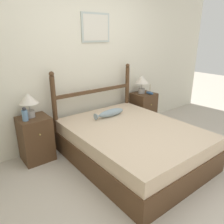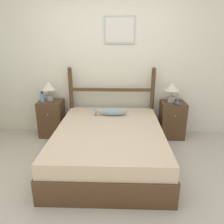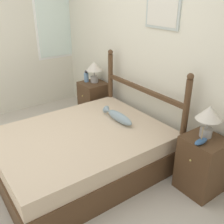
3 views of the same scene
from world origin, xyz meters
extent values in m
plane|color=#B7AD9E|center=(0.00, 0.00, 0.00)|extent=(16.00, 16.00, 0.00)
cube|color=beige|center=(0.00, 1.73, 1.27)|extent=(6.40, 0.06, 2.55)
cube|color=#ADB7B2|center=(0.23, 1.69, 1.82)|extent=(0.52, 0.02, 0.44)
cube|color=beige|center=(0.23, 1.68, 1.82)|extent=(0.46, 0.01, 0.38)
cube|color=white|center=(-2.10, 1.46, 1.44)|extent=(0.01, 0.86, 1.19)
cube|color=silver|center=(-2.09, 1.46, 1.44)|extent=(0.01, 0.78, 1.11)
cube|color=#4C331E|center=(0.10, 0.63, 0.16)|extent=(1.51, 1.95, 0.31)
cube|color=#CCB293|center=(0.10, 0.63, 0.41)|extent=(1.47, 1.91, 0.19)
cylinder|color=#4C331E|center=(-0.62, 1.57, 0.58)|extent=(0.07, 0.07, 1.16)
sphere|color=#4C331E|center=(-0.62, 1.57, 1.19)|extent=(0.07, 0.07, 0.07)
cylinder|color=#4C331E|center=(0.82, 1.57, 0.58)|extent=(0.07, 0.07, 1.16)
sphere|color=#4C331E|center=(0.82, 1.57, 1.19)|extent=(0.07, 0.07, 0.07)
cube|color=#4C331E|center=(0.10, 1.57, 0.84)|extent=(1.44, 0.05, 0.05)
cube|color=#4C331E|center=(-0.98, 1.48, 0.32)|extent=(0.41, 0.39, 0.64)
sphere|color=tan|center=(-0.98, 1.27, 0.46)|extent=(0.02, 0.02, 0.02)
cube|color=#4C331E|center=(1.17, 1.48, 0.32)|extent=(0.41, 0.39, 0.64)
sphere|color=tan|center=(1.17, 1.27, 0.46)|extent=(0.02, 0.02, 0.02)
cylinder|color=gray|center=(-1.00, 1.52, 0.69)|extent=(0.13, 0.13, 0.09)
cylinder|color=gray|center=(-1.00, 1.52, 0.79)|extent=(0.02, 0.02, 0.10)
cone|color=beige|center=(-1.00, 1.52, 0.91)|extent=(0.26, 0.26, 0.14)
cylinder|color=gray|center=(1.14, 1.51, 0.69)|extent=(0.13, 0.13, 0.09)
cylinder|color=gray|center=(1.14, 1.51, 0.79)|extent=(0.02, 0.02, 0.10)
cone|color=beige|center=(1.14, 1.51, 0.91)|extent=(0.26, 0.26, 0.14)
cylinder|color=#668CB2|center=(-1.10, 1.42, 0.72)|extent=(0.08, 0.08, 0.15)
sphere|color=#333338|center=(-1.10, 1.42, 0.81)|extent=(0.05, 0.05, 0.05)
ellipsoid|color=#335684|center=(1.20, 1.35, 0.67)|extent=(0.07, 0.18, 0.05)
cylinder|color=#997F56|center=(1.20, 1.35, 0.76)|extent=(0.01, 0.01, 0.13)
ellipsoid|color=#8499A3|center=(0.14, 1.17, 0.56)|extent=(0.46, 0.12, 0.12)
cone|color=#8499A3|center=(-0.13, 1.17, 0.56)|extent=(0.07, 0.10, 0.10)
camera|label=1|loc=(-1.83, -1.39, 1.72)|focal=35.00mm
camera|label=2|loc=(0.23, -2.18, 1.71)|focal=35.00mm
camera|label=3|loc=(2.47, -0.64, 2.02)|focal=42.00mm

